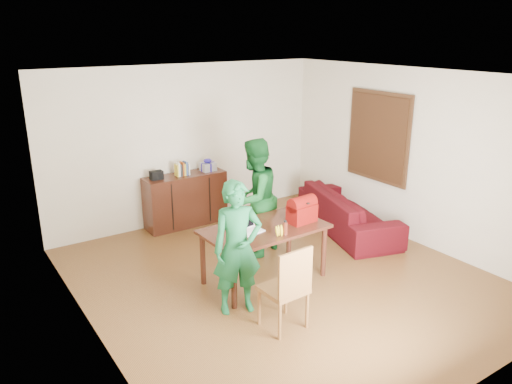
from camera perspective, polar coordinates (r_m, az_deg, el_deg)
room at (r=6.51m, az=2.59°, el=0.93°), size 5.20×5.70×2.90m
table at (r=6.58m, az=0.97°, el=-4.83°), size 1.64×0.95×0.76m
chair at (r=5.75m, az=3.21°, el=-12.61°), size 0.48×0.46×1.01m
person_near at (r=5.83m, az=-2.14°, el=-6.40°), size 0.68×0.54×1.62m
person_far at (r=7.29m, az=-0.20°, el=-0.68°), size 1.04×0.93×1.76m
laptop at (r=6.39m, az=-0.54°, el=-4.24°), size 0.33×0.25×0.21m
bananas at (r=6.28m, az=2.67°, el=-4.82°), size 0.17×0.13×0.06m
bottle at (r=6.30m, az=3.35°, el=-4.07°), size 0.08×0.08×0.19m
red_bag at (r=6.71m, az=5.27°, el=-2.30°), size 0.40×0.26×0.29m
sofa at (r=8.50m, az=10.45°, el=-2.16°), size 1.50×2.42×0.66m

